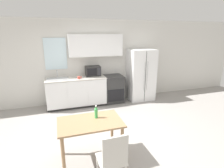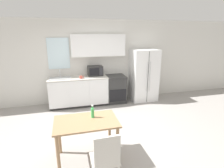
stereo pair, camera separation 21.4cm
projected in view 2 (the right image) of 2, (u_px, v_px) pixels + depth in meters
The scene contains 11 objects.
ground_plane at pixel (103, 136), 3.97m from camera, with size 12.00×12.00×0.00m, color gray.
wall_back at pixel (89, 59), 5.74m from camera, with size 12.00×0.38×2.70m.
kitchen_counter at pixel (79, 91), 5.61m from camera, with size 1.83×0.67×0.93m.
oven_range at pixel (115, 89), 5.92m from camera, with size 0.63×0.63×0.91m.
refrigerator at pixel (144, 75), 6.01m from camera, with size 0.88×0.73×1.75m.
kitchen_sink at pixel (60, 78), 5.35m from camera, with size 0.64×0.38×0.25m.
microwave at pixel (95, 71), 5.70m from camera, with size 0.47×0.33×0.32m.
coffee_mug at pixel (81, 77), 5.32m from camera, with size 0.12×0.09×0.08m.
dining_table at pixel (86, 127), 3.09m from camera, with size 1.11×0.70×0.77m.
dining_chair_near at pixel (106, 158), 2.49m from camera, with size 0.41×0.41×0.93m.
drink_bottle at pixel (93, 112), 3.16m from camera, with size 0.06×0.06×0.24m.
Camera 2 is at (-0.67, -3.44, 2.24)m, focal length 28.00 mm.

